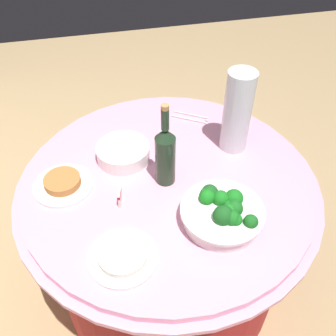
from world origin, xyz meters
The scene contains 10 objects.
ground_plane centered at (0.00, 0.00, 0.00)m, with size 6.00×6.00×0.00m, color tan.
buffet_table centered at (0.00, 0.00, 0.38)m, with size 1.16×1.16×0.74m.
broccoli_bowl centered at (-0.24, -0.13, 0.78)m, with size 0.28×0.28×0.11m.
plate_stack centered at (0.15, 0.15, 0.77)m, with size 0.21×0.21×0.06m.
wine_bottle centered at (-0.01, 0.01, 0.87)m, with size 0.07×0.07×0.34m.
decorative_fruit_vase centered at (0.12, -0.30, 0.89)m, with size 0.11×0.11×0.34m.
serving_tongs centered at (0.35, -0.19, 0.74)m, with size 0.12×0.16×0.01m.
food_plate_rice centered at (-0.31, 0.22, 0.75)m, with size 0.22×0.22×0.03m.
food_plate_peanuts centered at (0.04, 0.39, 0.76)m, with size 0.22×0.22×0.04m.
label_placard_front centered at (-0.08, 0.19, 0.77)m, with size 0.05×0.02×0.05m.
Camera 1 is at (-0.98, 0.23, 1.76)m, focal length 40.45 mm.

